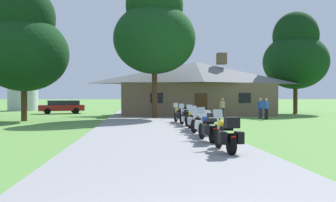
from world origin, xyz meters
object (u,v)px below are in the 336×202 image
Objects in this scene: metal_silo_distant at (23,77)px; motorcycle_blue_second_in_row at (209,127)px; motorcycle_silver_fifth_in_row at (185,116)px; bystander_tan_shirt_near_lodge at (222,107)px; motorcycle_yellow_farthest_in_row at (180,114)px; parked_red_suv_far_left at (62,106)px; motorcycle_yellow_fourth_in_row at (193,119)px; motorcycle_silver_third_in_row at (201,123)px; tree_right_of_lodge at (296,54)px; bystander_blue_shirt_beside_signpost at (260,107)px; bystander_blue_shirt_by_tree at (266,108)px; tree_by_lodge_front at (154,29)px; tree_left_near at (24,43)px; motorcycle_yellow_nearest_to_camera at (227,135)px.

motorcycle_blue_second_in_row is at bearing -63.43° from metal_silo_distant.
metal_silo_distant reaches higher than motorcycle_silver_fifth_in_row.
motorcycle_blue_second_in_row is at bearing -137.12° from bystander_tan_shirt_near_lodge.
parked_red_suv_far_left is (-10.81, 15.24, 0.17)m from motorcycle_yellow_farthest_in_row.
motorcycle_yellow_fourth_in_row is 0.24× the size of metal_silo_distant.
motorcycle_yellow_fourth_in_row is 11.82m from bystander_tan_shirt_near_lodge.
motorcycle_silver_third_in_row and motorcycle_yellow_fourth_in_row have the same top height.
motorcycle_silver_fifth_in_row is 0.19× the size of tree_right_of_lodge.
tree_right_of_lodge is (13.84, 23.73, 5.69)m from motorcycle_blue_second_in_row.
parked_red_suv_far_left is at bearing 105.88° from motorcycle_blue_second_in_row.
parked_red_suv_far_left is at bearing -35.77° from bystander_blue_shirt_beside_signpost.
motorcycle_blue_second_in_row is 1.00× the size of motorcycle_yellow_fourth_in_row.
tree_right_of_lodge reaches higher than bystander_blue_shirt_by_tree.
bystander_blue_shirt_beside_signpost is 0.98m from bystander_blue_shirt_by_tree.
metal_silo_distant is at bearing 109.73° from motorcycle_blue_second_in_row.
bystander_blue_shirt_by_tree is at bearing 17.68° from motorcycle_yellow_farthest_in_row.
motorcycle_silver_fifth_in_row is 10.08m from bystander_blue_shirt_beside_signpost.
motorcycle_yellow_fourth_in_row is at bearing 81.49° from motorcycle_blue_second_in_row.
motorcycle_blue_second_in_row is at bearing -97.23° from motorcycle_silver_fifth_in_row.
motorcycle_silver_third_in_row is 2.48m from motorcycle_yellow_fourth_in_row.
bystander_blue_shirt_beside_signpost is 0.16× the size of tree_right_of_lodge.
bystander_tan_shirt_near_lodge is 3.06m from bystander_blue_shirt_beside_signpost.
bystander_tan_shirt_near_lodge is 29.43m from metal_silo_distant.
motorcycle_silver_third_in_row is at bearing -61.54° from metal_silo_distant.
tree_by_lodge_front is (-8.69, 2.22, 6.43)m from bystander_blue_shirt_by_tree.
motorcycle_silver_fifth_in_row is at bearing -27.80° from tree_left_near.
bystander_blue_shirt_by_tree is (7.31, 14.22, 0.32)m from motorcycle_blue_second_in_row.
motorcycle_blue_second_in_row is at bearing -95.21° from motorcycle_yellow_fourth_in_row.
bystander_blue_shirt_by_tree is at bearing 0.91° from tree_left_near.
tree_by_lodge_front is at bearing -13.71° from bystander_blue_shirt_beside_signpost.
tree_right_of_lodge is at bearing -20.30° from metal_silo_distant.
tree_by_lodge_front is at bearing 93.73° from motorcycle_yellow_farthest_in_row.
bystander_tan_shirt_near_lodge is 16.22m from tree_left_near.
bystander_tan_shirt_near_lodge is (4.19, 5.62, 0.34)m from motorcycle_yellow_farthest_in_row.
motorcycle_silver_fifth_in_row is at bearing 82.47° from motorcycle_blue_second_in_row.
bystander_blue_shirt_beside_signpost is at bearing 23.92° from motorcycle_yellow_farthest_in_row.
motorcycle_yellow_nearest_to_camera is at bearing -94.46° from motorcycle_yellow_fourth_in_row.
motorcycle_yellow_farthest_in_row is 0.42× the size of parked_red_suv_far_left.
motorcycle_silver_third_in_row is at bearing 85.86° from motorcycle_yellow_nearest_to_camera.
motorcycle_yellow_farthest_in_row is at bearing 82.88° from motorcycle_blue_second_in_row.
motorcycle_yellow_nearest_to_camera is 42.25m from metal_silo_distant.
motorcycle_blue_second_in_row is 16.80m from bystander_blue_shirt_beside_signpost.
motorcycle_yellow_fourth_in_row is 0.19× the size of tree_right_of_lodge.
tree_right_of_lodge is at bearing 21.47° from tree_left_near.
bystander_blue_shirt_by_tree is (0.14, -0.97, 0.00)m from bystander_blue_shirt_beside_signpost.
motorcycle_yellow_farthest_in_row is 18.68m from parked_red_suv_far_left.
motorcycle_yellow_farthest_in_row is at bearing -176.40° from bystander_blue_shirt_by_tree.
tree_left_near is at bearing 161.83° from parked_red_suv_far_left.
bystander_blue_shirt_by_tree reaches higher than motorcycle_yellow_farthest_in_row.
motorcycle_yellow_nearest_to_camera is 30.42m from tree_right_of_lodge.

